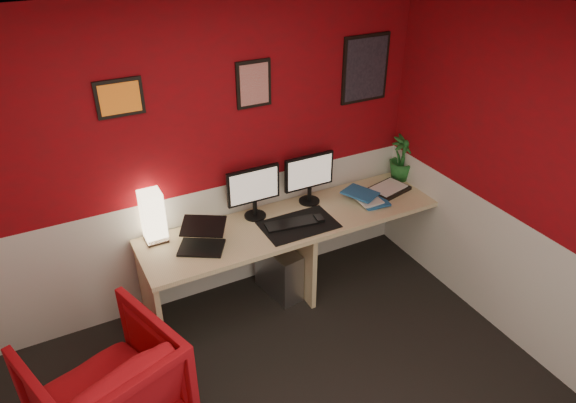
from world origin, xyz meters
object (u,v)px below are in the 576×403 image
Objects in this scene: laptop at (200,237)px; armchair at (106,387)px; zen_tray at (388,189)px; pc_tower at (279,271)px; desk at (298,255)px; monitor_left at (254,186)px; monitor_right at (310,172)px; potted_plant at (402,158)px; shoji_lamp at (153,218)px.

armchair is (-0.88, -0.65, -0.46)m from laptop.
pc_tower is at bearing -179.92° from zen_tray.
desk is 0.22m from pc_tower.
monitor_left is 0.51m from monitor_right.
monitor_left reaches higher than potted_plant.
desk is at bearing -22.74° from pc_tower.
desk is 6.50× the size of shoji_lamp.
desk is 0.97m from laptop.
shoji_lamp reaches higher than zen_tray.
pc_tower is at bearing -49.44° from monitor_left.
armchair is (-1.95, -0.89, -0.64)m from monitor_right.
armchair is (-1.56, -0.73, 0.15)m from pc_tower.
potted_plant is at bearing 31.17° from zen_tray.
zen_tray is (1.24, -0.15, -0.28)m from monitor_left.
monitor_right reaches higher than zen_tray.
laptop is at bearing -162.36° from armchair.
shoji_lamp is 1.21× the size of laptop.
laptop is 0.62m from monitor_left.
shoji_lamp is at bearing 177.34° from monitor_left.
zen_tray reaches higher than armchair.
monitor_right is at bearing 43.52° from laptop.
monitor_right is 0.90m from pc_tower.
desk is at bearing -177.58° from zen_tray.
desk is 7.88× the size of laptop.
shoji_lamp is 0.69× the size of monitor_left.
laptop is 0.40× the size of armchair.
armchair reaches higher than pc_tower.
shoji_lamp is 0.69× the size of monitor_right.
zen_tray is at bearing -148.83° from potted_plant.
zen_tray is 0.84× the size of potted_plant.
potted_plant is 3.09m from armchair.
pc_tower is (0.68, 0.08, -0.61)m from laptop.
potted_plant is (2.03, 0.22, 0.10)m from laptop.
desk is 4.48× the size of monitor_right.
potted_plant is at bearing 8.96° from desk.
monitor_left is 1.66× the size of zen_tray.
laptop is (0.27, -0.27, -0.09)m from shoji_lamp.
laptop is 1.19m from armchair.
laptop reaches higher than pc_tower.
desk is at bearing -176.96° from armchair.
desk is 5.78× the size of pc_tower.
shoji_lamp is at bearing 158.86° from pc_tower.
monitor_right is at bearing 179.31° from potted_plant.
potted_plant is (1.48, -0.01, -0.08)m from monitor_left.
potted_plant is 0.93× the size of pc_tower.
laptop is 2.04m from potted_plant.
desk is 0.74m from monitor_left.
monitor_right reaches higher than laptop.
armchair is (-2.91, -0.87, -0.56)m from potted_plant.
monitor_left is (0.55, 0.23, 0.18)m from laptop.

